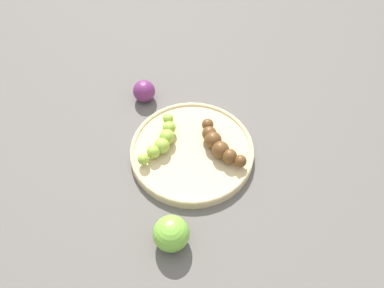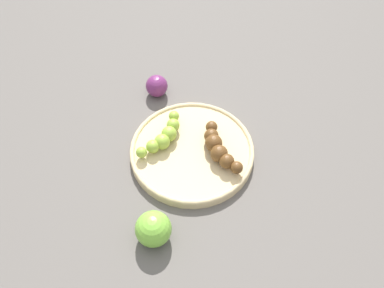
# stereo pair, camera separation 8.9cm
# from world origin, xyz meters

# --- Properties ---
(ground_plane) EXTENTS (2.40, 2.40, 0.00)m
(ground_plane) POSITION_xyz_m (0.00, 0.00, 0.00)
(ground_plane) COLOR #56514C
(fruit_bowl) EXTENTS (0.26, 0.26, 0.02)m
(fruit_bowl) POSITION_xyz_m (0.00, 0.00, 0.01)
(fruit_bowl) COLOR #D1B784
(fruit_bowl) RESTS_ON ground_plane
(banana_overripe) EXTENTS (0.07, 0.13, 0.04)m
(banana_overripe) POSITION_xyz_m (0.05, -0.01, 0.04)
(banana_overripe) COLOR #593819
(banana_overripe) RESTS_ON fruit_bowl
(banana_green) EXTENTS (0.09, 0.12, 0.03)m
(banana_green) POSITION_xyz_m (-0.06, 0.02, 0.04)
(banana_green) COLOR #8CAD38
(banana_green) RESTS_ON fruit_bowl
(plum_purple) EXTENTS (0.05, 0.05, 0.05)m
(plum_purple) POSITION_xyz_m (-0.07, 0.18, 0.03)
(plum_purple) COLOR #662659
(plum_purple) RESTS_ON ground_plane
(apple_green) EXTENTS (0.07, 0.07, 0.07)m
(apple_green) POSITION_xyz_m (-0.08, -0.19, 0.03)
(apple_green) COLOR #72B238
(apple_green) RESTS_ON ground_plane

